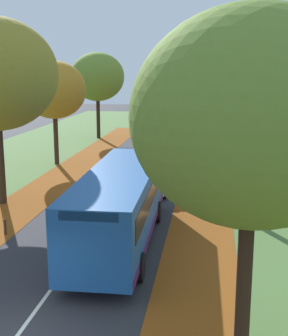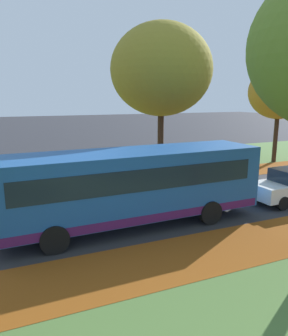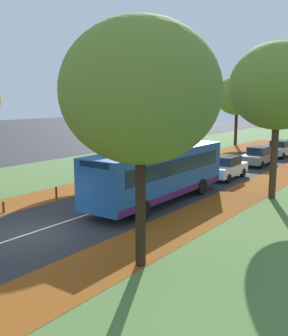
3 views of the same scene
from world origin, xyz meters
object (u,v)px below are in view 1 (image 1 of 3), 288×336
Objects in this scene: bollard_fourth at (5,227)px; car_silver_third_in_line at (168,142)px; tree_left_mid at (54,90)px; tree_right_nearest at (252,118)px; tree_left_far at (97,77)px; tree_right_far at (222,60)px; car_green_fourth_in_line at (175,132)px; tree_right_near at (243,81)px; car_black_trailing at (182,125)px; bus at (120,203)px; car_white_lead at (153,178)px; car_grey_following at (162,156)px; tree_right_mid at (230,76)px.

bollard_fourth is 21.57m from car_silver_third_in_line.
tree_left_mid is 25.34m from tree_right_nearest.
tree_left_far reaches higher than tree_left_mid.
car_green_fourth_in_line is (-4.32, 0.07, -6.80)m from tree_right_far.
tree_left_far is 28.59m from bollard_fourth.
tree_right_nearest is at bearing -92.54° from tree_right_near.
tree_left_far is at bearing -144.32° from car_black_trailing.
bus is at bearing 120.31° from tree_right_nearest.
tree_right_nearest is 29.44m from car_silver_third_in_line.
bollard_fourth is 9.50m from car_white_lead.
bus is 2.46× the size of car_green_fourth_in_line.
tree_right_nearest is at bearing -39.40° from bollard_fourth.
tree_left_mid is 8.98m from car_grey_following.
car_grey_following is at bearing -108.26° from tree_right_far.
tree_right_nearest is at bearing -79.29° from car_grey_following.
car_white_lead is 13.13m from car_silver_third_in_line.
tree_right_mid is 13.37× the size of bollard_fourth.
tree_right_nearest is at bearing -90.89° from tree_right_mid.
tree_right_nearest is (11.97, -22.33, 0.51)m from tree_left_mid.
tree_right_near is 0.84× the size of bus.
tree_right_near reaches higher than tree_right_nearest.
car_white_lead is at bearing -40.52° from tree_left_mid.
tree_right_mid is 0.85× the size of bus.
tree_left_mid is 1.75× the size of car_silver_third_in_line.
tree_right_mid is at bearing 18.47° from car_grey_following.
car_green_fourth_in_line is (-4.27, 35.43, -5.07)m from tree_right_nearest.
bollard_fourth is (-9.35, 7.68, -5.55)m from tree_right_nearest.
tree_right_far is 15.57× the size of bollard_fourth.
tree_right_nearest is 16.85m from car_white_lead.
tree_right_near is (12.50, -10.41, 0.97)m from tree_left_mid.
tree_left_mid is 16.30m from tree_right_near.
bus is 2.46× the size of car_silver_third_in_line.
car_white_lead is at bearing -89.32° from car_green_fourth_in_line.
tree_right_far reaches higher than bollard_fourth.
tree_right_near is 0.85× the size of tree_right_far.
car_silver_third_in_line is 1.00× the size of car_green_fourth_in_line.
tree_right_nearest is 13.31m from bollard_fourth.
tree_right_near is at bearing -88.81° from tree_right_far.
car_white_lead is 1.00× the size of car_black_trailing.
tree_right_nearest reaches higher than car_green_fourth_in_line.
tree_right_near is 2.07× the size of car_grey_following.
tree_left_mid is at bearing -120.42° from car_green_fourth_in_line.
tree_right_nearest reaches higher than bus.
car_silver_third_in_line reaches higher than bollard_fourth.
car_grey_following is at bearing -89.83° from car_green_fourth_in_line.
car_white_lead is at bearing 55.99° from bollard_fourth.
tree_right_nearest is 0.94× the size of tree_right_near.
tree_right_nearest reaches higher than car_grey_following.
bus is at bearing -3.70° from bollard_fourth.
tree_right_near is at bearing -65.55° from car_grey_following.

